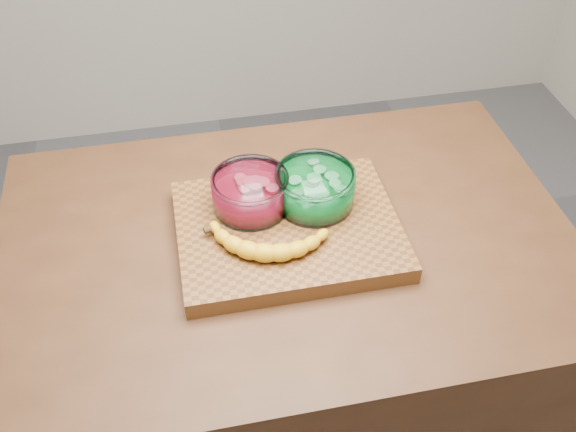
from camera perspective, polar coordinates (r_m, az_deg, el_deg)
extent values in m
cube|color=#472815|center=(1.68, 0.00, -12.72)|extent=(1.20, 0.80, 0.90)
cube|color=brown|center=(1.32, 0.00, -1.26)|extent=(0.45, 0.35, 0.04)
cylinder|color=white|center=(1.32, -3.35, 2.12)|extent=(0.16, 0.16, 0.07)
cylinder|color=#B7112C|center=(1.33, -3.33, 1.77)|extent=(0.14, 0.14, 0.04)
cylinder|color=#E84961|center=(1.31, -3.38, 2.76)|extent=(0.13, 0.13, 0.02)
cylinder|color=white|center=(1.33, 2.40, 2.53)|extent=(0.17, 0.17, 0.08)
cylinder|color=#09902F|center=(1.34, 2.38, 2.16)|extent=(0.14, 0.14, 0.04)
cylinder|color=#69DF7E|center=(1.32, 2.42, 3.18)|extent=(0.14, 0.14, 0.02)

